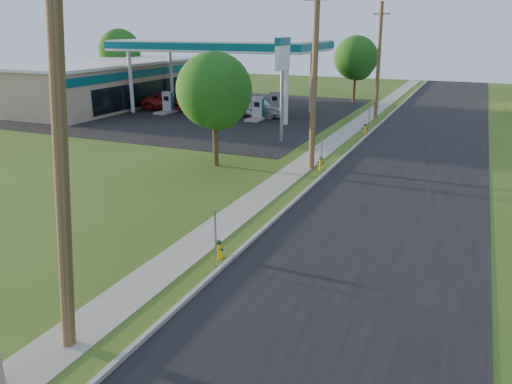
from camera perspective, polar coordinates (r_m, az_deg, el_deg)
ground_plane at (r=13.68m, az=-14.14°, el=-15.39°), size 140.00×140.00×0.00m
road at (r=20.41m, az=13.99°, el=-3.69°), size 8.00×120.00×0.02m
curb at (r=21.32m, az=3.40°, el=-2.00°), size 0.15×120.00×0.15m
sidewalk at (r=21.97m, az=-0.88°, el=-1.52°), size 1.50×120.00×0.03m
forecourt at (r=47.59m, az=-6.08°, el=9.20°), size 26.00×28.00×0.02m
utility_pole_near at (r=11.46m, az=-21.41°, el=3.59°), size 1.40×0.32×9.48m
utility_pole_mid at (r=27.10m, az=6.69°, el=12.88°), size 1.40×0.32×9.80m
utility_pole_far at (r=44.58m, az=13.84°, el=14.38°), size 1.40×0.32×9.50m
sign_post_near at (r=16.16m, az=-4.64°, el=-5.34°), size 0.05×0.04×2.00m
sign_post_mid at (r=26.58m, az=7.48°, el=4.08°), size 0.05×0.04×2.00m
sign_post_far at (r=38.21m, az=12.78°, el=8.12°), size 0.05×0.04×2.00m
gas_canopy at (r=46.07m, az=-4.08°, el=16.32°), size 18.18×9.18×6.40m
fuel_pump_nw at (r=47.10m, az=-10.02°, el=9.81°), size 1.20×3.20×1.90m
fuel_pump_ne at (r=42.82m, az=0.22°, el=9.26°), size 1.20×3.20×1.90m
fuel_pump_sw at (r=50.45m, az=-7.48°, el=10.48°), size 1.20×3.20×1.90m
fuel_pump_se at (r=46.48m, az=2.22°, el=9.96°), size 1.20×3.20×1.90m
convenience_store at (r=53.59m, az=-16.65°, el=11.86°), size 10.40×22.40×4.25m
price_pylon at (r=33.52m, az=3.05°, el=14.81°), size 0.34×2.04×6.85m
tree_verge at (r=27.57m, az=-4.68°, el=11.12°), size 4.14×4.14×6.28m
tree_lot at (r=53.56m, az=11.42°, el=14.61°), size 4.44×4.44×6.72m
tree_back at (r=62.55m, az=-15.26°, el=15.20°), size 4.85×4.85×7.35m
hydrant_near at (r=17.03m, az=-4.27°, el=-6.51°), size 0.35×0.31×0.67m
hydrant_mid at (r=27.67m, az=7.41°, el=3.31°), size 0.39×0.35×0.76m
hydrant_far at (r=37.85m, az=12.35°, el=7.09°), size 0.39×0.35×0.76m
car_red at (r=48.54m, az=-9.48°, el=10.17°), size 6.24×4.18×1.59m
car_silver at (r=44.15m, az=0.30°, el=9.65°), size 4.95×2.35×1.63m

